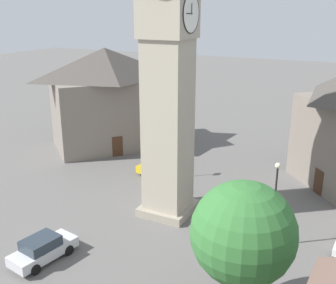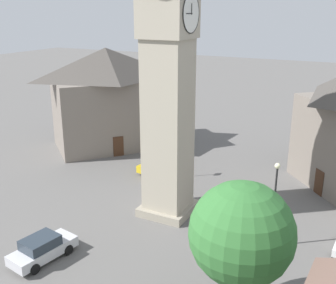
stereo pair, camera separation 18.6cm
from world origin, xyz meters
name	(u,v)px [view 2 (the right image)]	position (x,y,z in m)	size (l,w,h in m)	color
ground_plane	(168,212)	(0.00, 0.00, 0.00)	(200.00, 200.00, 0.00)	#605E5B
clock_tower	(168,29)	(0.00, 0.00, 13.33)	(4.33, 4.33, 22.76)	gray
car_silver_kerb	(42,248)	(8.94, -3.95, 0.76)	(4.35, 2.36, 1.53)	silver
car_red_corner	(157,163)	(-6.80, -4.68, 0.76)	(4.33, 2.29, 1.53)	gold
pedestrian	(178,148)	(-11.07, -4.51, 1.01)	(0.53, 0.33, 1.69)	black
tree	(242,234)	(8.40, 8.13, 4.79)	(4.93, 4.93, 7.27)	brown
building_shop_left	(107,97)	(-10.80, -12.90, 5.47)	(13.63, 13.14, 10.72)	slate
lamp_post	(275,193)	(1.11, 8.02, 3.76)	(0.36, 0.36, 5.73)	black
road_sign	(191,157)	(-7.00, -1.33, 1.90)	(0.60, 0.07, 2.80)	gray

